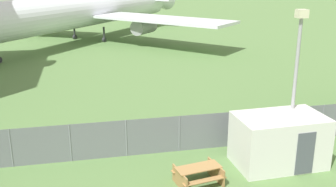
% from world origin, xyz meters
% --- Properties ---
extents(perimeter_fence, '(56.07, 0.07, 1.81)m').
position_xyz_m(perimeter_fence, '(-0.00, 10.87, 0.90)').
color(perimeter_fence, slate).
rests_on(perimeter_fence, ground).
extents(airplane, '(32.25, 37.95, 11.35)m').
position_xyz_m(airplane, '(-4.37, 42.91, 3.69)').
color(airplane, white).
rests_on(airplane, ground).
extents(portable_cabin, '(3.96, 2.49, 2.31)m').
position_xyz_m(portable_cabin, '(4.01, 8.64, 1.15)').
color(portable_cabin, silver).
rests_on(portable_cabin, ground).
extents(picnic_bench_near_cabin, '(2.06, 1.70, 0.76)m').
position_xyz_m(picnic_bench_near_cabin, '(0.02, 7.71, 0.48)').
color(picnic_bench_near_cabin, '#A37A47').
rests_on(picnic_bench_near_cabin, ground).
extents(light_mast, '(0.44, 0.44, 6.80)m').
position_xyz_m(light_mast, '(4.99, 9.42, 4.23)').
color(light_mast, '#99999E').
rests_on(light_mast, ground).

